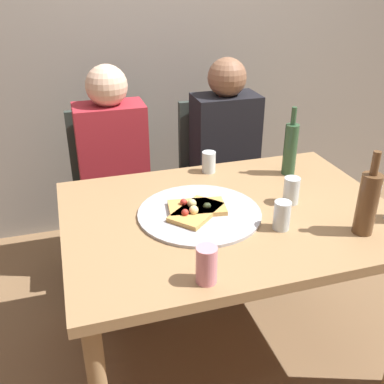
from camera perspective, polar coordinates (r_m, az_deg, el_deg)
ground_plane at (r=2.21m, az=4.17°, el=-19.21°), size 8.00×8.00×0.00m
back_wall at (r=2.84m, az=-5.22°, el=20.98°), size 6.00×0.10×2.60m
dining_table at (r=1.80m, az=4.85°, el=-4.79°), size 1.30×0.94×0.73m
pizza_tray at (r=1.73m, az=0.97°, el=-2.73°), size 0.48×0.48×0.01m
pizza_slice_last at (r=1.74m, az=0.56°, el=-1.94°), size 0.24×0.16×0.05m
pizza_slice_extra at (r=1.70m, az=0.53°, el=-2.60°), size 0.25×0.24×0.05m
wine_bottle at (r=2.08m, az=12.52°, el=5.52°), size 0.06×0.06×0.32m
beer_bottle at (r=1.68m, az=21.62°, el=-1.23°), size 0.07×0.07×0.31m
tumbler_near at (r=2.08m, az=2.17°, el=3.87°), size 0.06×0.06×0.10m
wine_glass at (r=1.65m, az=11.48°, el=-2.96°), size 0.06×0.06×0.11m
short_glass at (r=1.83m, az=12.70°, el=0.14°), size 0.06×0.06×0.11m
soda_can at (r=1.35m, az=1.88°, el=-9.33°), size 0.07×0.07×0.12m
chair_left at (r=2.53m, az=-10.02°, el=1.38°), size 0.44×0.44×0.90m
chair_right at (r=2.67m, az=3.64°, el=3.11°), size 0.44×0.44×0.90m
guest_in_sweater at (r=2.34m, az=-9.76°, el=2.68°), size 0.36×0.56×1.17m
guest_in_beanie at (r=2.49m, az=4.93°, el=4.46°), size 0.36×0.56×1.17m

